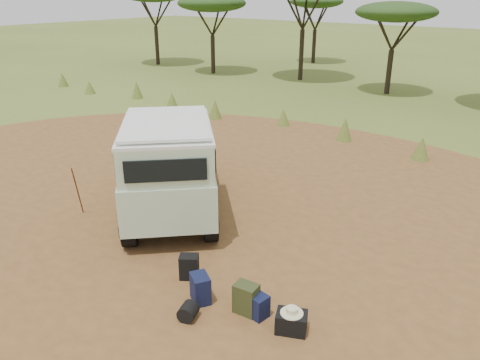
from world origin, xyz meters
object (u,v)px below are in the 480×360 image
Objects in this scene: backpack_black at (189,267)px; hard_case at (291,322)px; duffel_navy at (257,305)px; safari_vehicle at (169,165)px; backpack_olive at (246,299)px; backpack_navy at (200,289)px; walking_staff at (78,191)px.

hard_case is at bearing -37.39° from backpack_black.
backpack_black is 1.75m from duffel_navy.
safari_vehicle is 11.81× the size of duffel_navy.
hard_case is at bearing 10.83° from duffel_navy.
backpack_olive is (1.54, -0.17, 0.03)m from backpack_black.
safari_vehicle is at bearing 174.04° from backpack_navy.
hard_case is (1.76, 0.32, -0.09)m from backpack_navy.
backpack_black is (2.56, -2.04, -0.98)m from safari_vehicle.
duffel_navy is 0.70m from hard_case.
duffel_navy is 0.85× the size of hard_case.
walking_staff is at bearing 140.41° from backpack_black.
backpack_black is at bearing 179.58° from backpack_navy.
backpack_olive is (0.86, 0.26, 0.01)m from backpack_navy.
walking_staff is at bearing -157.70° from backpack_navy.
backpack_navy is at bearing -155.84° from duffel_navy.
backpack_olive is (4.10, -2.21, -0.95)m from safari_vehicle.
safari_vehicle reaches higher than backpack_black.
backpack_navy is 1.07× the size of hard_case.
backpack_navy is at bearing -46.22° from walking_staff.
walking_staff is 2.78× the size of backpack_black.
walking_staff is at bearing -175.74° from duffel_navy.
backpack_olive is (5.65, -0.51, -0.40)m from walking_staff.
walking_staff reaches higher than hard_case.
duffel_navy is (1.75, -0.13, -0.03)m from backpack_black.
backpack_black is 1.55m from backpack_olive.
backpack_black is at bearing -41.91° from walking_staff.
backpack_olive is 0.91m from hard_case.
walking_staff is 2.45× the size of backpack_olive.
backpack_navy is (0.68, -0.42, 0.02)m from backpack_black.
hard_case is at bearing -2.39° from backpack_olive.
safari_vehicle is at bearing 145.45° from backpack_olive.
hard_case is (6.55, -0.45, -0.50)m from walking_staff.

